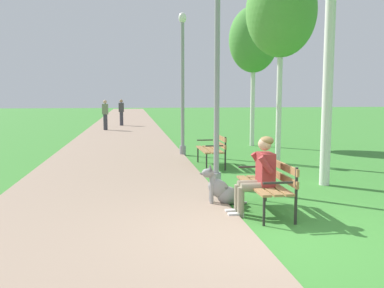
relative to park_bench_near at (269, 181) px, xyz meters
The scene contains 12 objects.
ground_plane 1.39m from the park_bench_near, 105.87° to the right, with size 120.00×120.00×0.00m, color #3D8433.
paved_path 22.91m from the park_bench_near, 96.50° to the left, with size 4.06×60.00×0.04m, color gray.
park_bench_near is the anchor object (origin of this frame).
park_bench_mid 4.51m from the park_bench_near, 90.40° to the left, with size 0.55×1.50×0.85m.
person_seated_on_near_bench 0.29m from the park_bench_near, 151.41° to the right, with size 0.74×0.49×1.25m.
dog_grey 0.90m from the park_bench_near, 139.58° to the left, with size 0.83×0.30×0.71m.
lamp_post_near 2.66m from the park_bench_near, 103.45° to the left, with size 0.24×0.24×4.38m.
lamp_post_mid 6.92m from the park_bench_near, 95.01° to the left, with size 0.24×0.24×4.41m.
birch_tree_third 6.24m from the park_bench_near, 68.55° to the left, with size 1.91×1.86×5.38m.
birch_tree_fourth 9.72m from the park_bench_near, 75.30° to the left, with size 1.82×1.72×5.13m.
pedestrian_distant 16.90m from the park_bench_near, 102.19° to the left, with size 0.32×0.22×1.65m.
pedestrian_further_distant 20.04m from the park_bench_near, 98.01° to the left, with size 0.32×0.22×1.65m.
Camera 1 is at (-1.83, -5.13, 1.88)m, focal length 39.11 mm.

